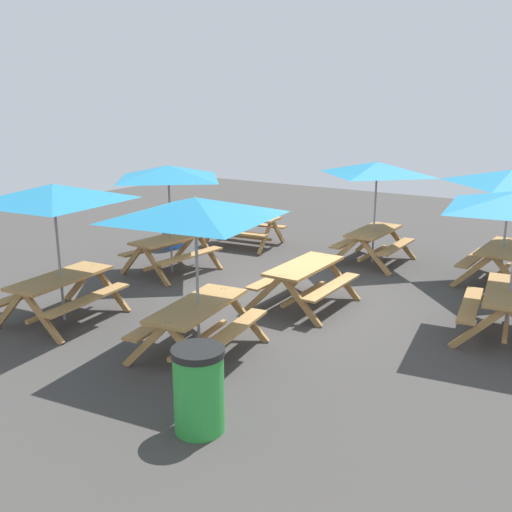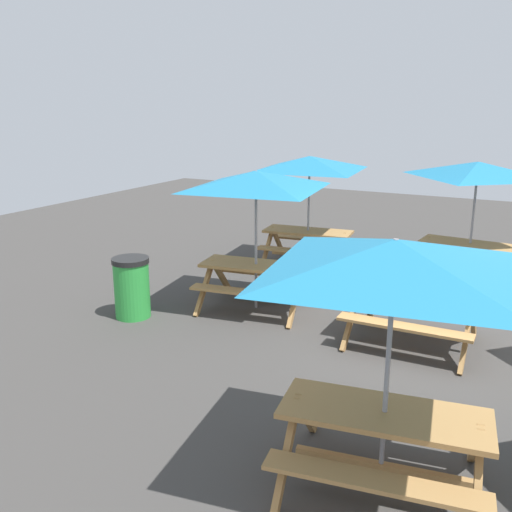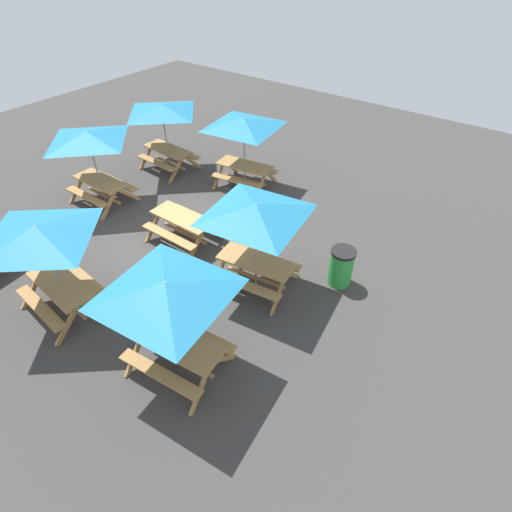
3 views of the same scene
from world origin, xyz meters
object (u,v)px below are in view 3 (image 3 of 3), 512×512
object	(u,v)px
picnic_table_1	(256,217)
picnic_table_6	(40,239)
picnic_table_0	(183,223)
picnic_table_5	(168,296)
picnic_table_2	(162,113)
picnic_table_4	(89,142)
picnic_table_3	(244,128)
trash_bin_green	(341,267)

from	to	relation	value
picnic_table_1	picnic_table_6	world-z (taller)	same
picnic_table_0	picnic_table_5	size ratio (longest dim) A/B	0.64
picnic_table_1	picnic_table_5	bearing A→B (deg)	86.11
picnic_table_6	picnic_table_2	bearing A→B (deg)	-58.46
picnic_table_0	picnic_table_2	bearing A→B (deg)	-39.01
picnic_table_0	picnic_table_4	xyz separation A→B (m)	(3.41, 0.09, 1.43)
picnic_table_6	picnic_table_3	bearing A→B (deg)	-83.56
picnic_table_1	trash_bin_green	world-z (taller)	picnic_table_1
picnic_table_5	picnic_table_0	bearing A→B (deg)	-53.16
picnic_table_5	picnic_table_4	bearing A→B (deg)	-31.62
picnic_table_5	trash_bin_green	size ratio (longest dim) A/B	2.87
picnic_table_0	picnic_table_2	size ratio (longest dim) A/B	0.78
picnic_table_2	picnic_table_6	bearing A→B (deg)	119.09
picnic_table_0	picnic_table_5	distance (m)	4.40
picnic_table_0	picnic_table_1	bearing A→B (deg)	173.64
picnic_table_1	picnic_table_4	xyz separation A→B (m)	(6.06, -0.18, 0.00)
picnic_table_4	picnic_table_6	size ratio (longest dim) A/B	1.00
picnic_table_0	picnic_table_1	xyz separation A→B (m)	(-2.65, 0.27, 1.43)
picnic_table_1	picnic_table_5	size ratio (longest dim) A/B	1.00
picnic_table_5	picnic_table_6	bearing A→B (deg)	0.66
picnic_table_3	picnic_table_6	size ratio (longest dim) A/B	1.20
picnic_table_3	picnic_table_0	bearing A→B (deg)	89.78
picnic_table_0	picnic_table_4	bearing A→B (deg)	1.06
picnic_table_0	picnic_table_6	xyz separation A→B (m)	(0.30, 3.42, 1.43)
picnic_table_1	picnic_table_4	world-z (taller)	same
picnic_table_0	picnic_table_2	distance (m)	4.53
picnic_table_2	trash_bin_green	distance (m)	7.91
picnic_table_1	trash_bin_green	bearing A→B (deg)	-149.00
picnic_table_4	picnic_table_2	bearing A→B (deg)	-90.64
picnic_table_0	picnic_table_2	xyz separation A→B (m)	(3.36, -2.68, 1.43)
picnic_table_1	picnic_table_3	xyz separation A→B (m)	(3.13, -3.60, 0.00)
picnic_table_4	trash_bin_green	world-z (taller)	picnic_table_4
picnic_table_2	picnic_table_4	world-z (taller)	same
picnic_table_0	trash_bin_green	distance (m)	4.34
picnic_table_6	trash_bin_green	bearing A→B (deg)	-130.66
trash_bin_green	picnic_table_4	bearing A→B (deg)	8.20
picnic_table_0	trash_bin_green	bearing A→B (deg)	-167.03
picnic_table_0	picnic_table_5	world-z (taller)	picnic_table_5
picnic_table_0	picnic_table_1	size ratio (longest dim) A/B	0.65
picnic_table_4	picnic_table_1	bearing A→B (deg)	178.53
picnic_table_4	picnic_table_6	bearing A→B (deg)	133.27
picnic_table_3	picnic_table_4	xyz separation A→B (m)	(2.92, 3.42, 0.00)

